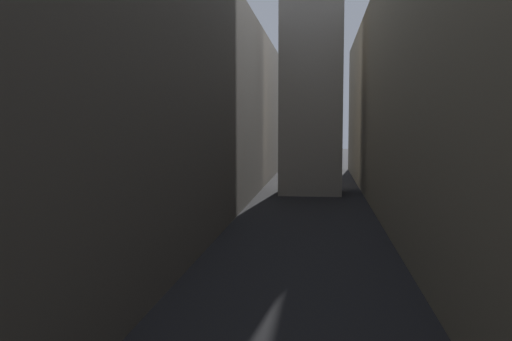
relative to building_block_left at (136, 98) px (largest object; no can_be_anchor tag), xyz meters
The scene contains 2 objects.
ground_plane 14.53m from the building_block_left, 10.13° to the right, with size 264.00×264.00×0.00m, color #232326.
building_block_left is the anchor object (origin of this frame).
Camera 1 is at (1.09, 14.89, 7.25)m, focal length 37.95 mm.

